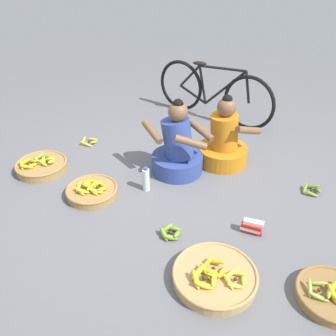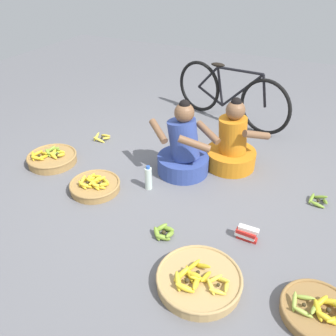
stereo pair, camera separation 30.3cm
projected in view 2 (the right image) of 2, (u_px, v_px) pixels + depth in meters
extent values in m
plane|color=slate|center=(177.00, 189.00, 3.38)|extent=(10.00, 10.00, 0.00)
cylinder|color=#334793|center=(183.00, 164.00, 3.58)|extent=(0.52, 0.52, 0.18)
cylinder|color=#334793|center=(184.00, 139.00, 3.43)|extent=(0.39, 0.34, 0.43)
sphere|color=brown|center=(184.00, 113.00, 3.28)|extent=(0.19, 0.19, 0.19)
sphere|color=black|center=(184.00, 105.00, 3.24)|extent=(0.10, 0.10, 0.10)
cylinder|color=brown|center=(158.00, 131.00, 3.41)|extent=(0.29, 0.24, 0.16)
cylinder|color=brown|center=(194.00, 144.00, 3.19)|extent=(0.31, 0.16, 0.16)
cylinder|color=orange|center=(230.00, 158.00, 3.68)|extent=(0.52, 0.52, 0.18)
cylinder|color=orange|center=(233.00, 135.00, 3.53)|extent=(0.40, 0.38, 0.38)
sphere|color=brown|center=(235.00, 110.00, 3.39)|extent=(0.19, 0.19, 0.19)
sphere|color=black|center=(236.00, 103.00, 3.35)|extent=(0.10, 0.10, 0.10)
cylinder|color=brown|center=(208.00, 132.00, 3.42)|extent=(0.31, 0.20, 0.16)
cylinder|color=brown|center=(257.00, 135.00, 3.38)|extent=(0.25, 0.28, 0.16)
torus|color=black|center=(199.00, 86.00, 4.78)|extent=(0.66, 0.25, 0.68)
torus|color=black|center=(265.00, 107.00, 4.18)|extent=(0.66, 0.25, 0.68)
cylinder|color=black|center=(242.00, 91.00, 4.32)|extent=(0.54, 0.20, 0.55)
cylinder|color=black|center=(220.00, 87.00, 4.53)|extent=(0.15, 0.08, 0.49)
cylinder|color=black|center=(240.00, 71.00, 4.23)|extent=(0.63, 0.23, 0.08)
cylinder|color=black|center=(210.00, 96.00, 4.70)|extent=(0.41, 0.16, 0.18)
cylinder|color=black|center=(208.00, 77.00, 4.60)|extent=(0.31, 0.13, 0.35)
cylinder|color=black|center=(264.00, 91.00, 4.10)|extent=(0.12, 0.06, 0.38)
ellipsoid|color=black|center=(218.00, 65.00, 4.41)|extent=(0.18, 0.08, 0.05)
cylinder|color=#A87F47|center=(95.00, 187.00, 3.34)|extent=(0.46, 0.46, 0.07)
torus|color=#A87F47|center=(95.00, 184.00, 3.32)|extent=(0.48, 0.48, 0.02)
ellipsoid|color=yellow|center=(104.00, 184.00, 3.25)|extent=(0.05, 0.14, 0.09)
ellipsoid|color=yellow|center=(106.00, 181.00, 3.31)|extent=(0.13, 0.11, 0.07)
ellipsoid|color=yellow|center=(99.00, 179.00, 3.33)|extent=(0.12, 0.12, 0.07)
ellipsoid|color=yellow|center=(95.00, 182.00, 3.31)|extent=(0.04, 0.14, 0.06)
ellipsoid|color=yellow|center=(95.00, 185.00, 3.24)|extent=(0.14, 0.07, 0.09)
ellipsoid|color=yellow|center=(99.00, 186.00, 3.23)|extent=(0.14, 0.09, 0.09)
sphere|color=#382D19|center=(100.00, 183.00, 3.28)|extent=(0.03, 0.03, 0.03)
ellipsoid|color=gold|center=(98.00, 180.00, 3.33)|extent=(0.03, 0.11, 0.06)
ellipsoid|color=gold|center=(99.00, 178.00, 3.36)|extent=(0.10, 0.10, 0.06)
ellipsoid|color=gold|center=(96.00, 176.00, 3.39)|extent=(0.12, 0.05, 0.05)
ellipsoid|color=gold|center=(91.00, 177.00, 3.37)|extent=(0.06, 0.12, 0.06)
ellipsoid|color=gold|center=(89.00, 179.00, 3.34)|extent=(0.08, 0.11, 0.05)
ellipsoid|color=gold|center=(90.00, 181.00, 3.31)|extent=(0.11, 0.04, 0.07)
ellipsoid|color=gold|center=(95.00, 182.00, 3.31)|extent=(0.10, 0.10, 0.06)
sphere|color=#382D19|center=(94.00, 179.00, 3.34)|extent=(0.03, 0.03, 0.03)
ellipsoid|color=yellow|center=(92.00, 183.00, 3.27)|extent=(0.04, 0.13, 0.08)
ellipsoid|color=yellow|center=(93.00, 181.00, 3.31)|extent=(0.12, 0.10, 0.05)
ellipsoid|color=yellow|center=(89.00, 179.00, 3.34)|extent=(0.13, 0.08, 0.07)
ellipsoid|color=yellow|center=(82.00, 181.00, 3.31)|extent=(0.04, 0.13, 0.08)
ellipsoid|color=yellow|center=(82.00, 185.00, 3.26)|extent=(0.13, 0.07, 0.07)
ellipsoid|color=yellow|center=(87.00, 186.00, 3.24)|extent=(0.12, 0.09, 0.08)
sphere|color=#382D19|center=(87.00, 183.00, 3.29)|extent=(0.03, 0.03, 0.03)
cylinder|color=tan|center=(199.00, 281.00, 2.41)|extent=(0.58, 0.58, 0.08)
torus|color=tan|center=(199.00, 277.00, 2.39)|extent=(0.59, 0.59, 0.02)
ellipsoid|color=yellow|center=(226.00, 287.00, 2.29)|extent=(0.05, 0.12, 0.06)
ellipsoid|color=yellow|center=(222.00, 279.00, 2.34)|extent=(0.12, 0.05, 0.07)
ellipsoid|color=yellow|center=(215.00, 279.00, 2.35)|extent=(0.10, 0.11, 0.06)
ellipsoid|color=yellow|center=(211.00, 287.00, 2.29)|extent=(0.10, 0.11, 0.06)
ellipsoid|color=yellow|center=(218.00, 292.00, 2.26)|extent=(0.12, 0.06, 0.05)
sphere|color=#382D19|center=(218.00, 285.00, 2.30)|extent=(0.03, 0.03, 0.03)
ellipsoid|color=gold|center=(206.00, 276.00, 2.36)|extent=(0.05, 0.14, 0.06)
ellipsoid|color=gold|center=(202.00, 266.00, 2.43)|extent=(0.14, 0.05, 0.08)
ellipsoid|color=gold|center=(193.00, 266.00, 2.43)|extent=(0.10, 0.13, 0.08)
ellipsoid|color=gold|center=(190.00, 274.00, 2.37)|extent=(0.12, 0.12, 0.07)
ellipsoid|color=gold|center=(199.00, 279.00, 2.34)|extent=(0.14, 0.09, 0.08)
sphere|color=#382D19|center=(198.00, 272.00, 2.39)|extent=(0.03, 0.03, 0.03)
ellipsoid|color=yellow|center=(196.00, 283.00, 2.31)|extent=(0.06, 0.14, 0.07)
ellipsoid|color=yellow|center=(192.00, 274.00, 2.36)|extent=(0.15, 0.07, 0.09)
ellipsoid|color=yellow|center=(181.00, 274.00, 2.37)|extent=(0.10, 0.14, 0.09)
ellipsoid|color=yellow|center=(178.00, 281.00, 2.32)|extent=(0.11, 0.14, 0.09)
ellipsoid|color=yellow|center=(185.00, 288.00, 2.28)|extent=(0.15, 0.07, 0.08)
sphere|color=#382D19|center=(187.00, 281.00, 2.33)|extent=(0.03, 0.03, 0.03)
cylinder|color=#A87F47|center=(52.00, 159.00, 3.75)|extent=(0.50, 0.50, 0.09)
torus|color=#A87F47|center=(52.00, 156.00, 3.73)|extent=(0.52, 0.52, 0.02)
ellipsoid|color=yellow|center=(61.00, 155.00, 3.69)|extent=(0.04, 0.12, 0.07)
ellipsoid|color=yellow|center=(60.00, 152.00, 3.75)|extent=(0.12, 0.05, 0.05)
ellipsoid|color=yellow|center=(53.00, 153.00, 3.72)|extent=(0.05, 0.12, 0.07)
ellipsoid|color=yellow|center=(53.00, 156.00, 3.67)|extent=(0.12, 0.06, 0.07)
sphere|color=#382D19|center=(58.00, 154.00, 3.71)|extent=(0.03, 0.03, 0.03)
ellipsoid|color=#8CAD38|center=(57.00, 153.00, 3.73)|extent=(0.03, 0.12, 0.06)
ellipsoid|color=#8CAD38|center=(58.00, 150.00, 3.77)|extent=(0.12, 0.08, 0.08)
ellipsoid|color=#8CAD38|center=(55.00, 149.00, 3.79)|extent=(0.13, 0.08, 0.07)
ellipsoid|color=#8CAD38|center=(51.00, 149.00, 3.78)|extent=(0.08, 0.12, 0.08)
ellipsoid|color=#8CAD38|center=(48.00, 153.00, 3.74)|extent=(0.10, 0.12, 0.06)
ellipsoid|color=#8CAD38|center=(48.00, 153.00, 3.72)|extent=(0.12, 0.08, 0.08)
ellipsoid|color=#8CAD38|center=(54.00, 154.00, 3.70)|extent=(0.11, 0.11, 0.07)
sphere|color=#382D19|center=(53.00, 152.00, 3.75)|extent=(0.03, 0.03, 0.03)
ellipsoid|color=gold|center=(43.00, 157.00, 3.66)|extent=(0.05, 0.14, 0.06)
ellipsoid|color=gold|center=(44.00, 153.00, 3.72)|extent=(0.14, 0.08, 0.07)
ellipsoid|color=gold|center=(37.00, 153.00, 3.72)|extent=(0.09, 0.14, 0.06)
ellipsoid|color=gold|center=(33.00, 156.00, 3.66)|extent=(0.12, 0.12, 0.08)
ellipsoid|color=gold|center=(38.00, 158.00, 3.63)|extent=(0.13, 0.09, 0.07)
sphere|color=#382D19|center=(39.00, 155.00, 3.68)|extent=(0.03, 0.03, 0.03)
cylinder|color=olive|center=(317.00, 312.00, 2.21)|extent=(0.45, 0.45, 0.07)
torus|color=olive|center=(318.00, 309.00, 2.19)|extent=(0.47, 0.47, 0.02)
ellipsoid|color=gold|center=(335.00, 304.00, 2.18)|extent=(0.14, 0.10, 0.09)
ellipsoid|color=gold|center=(329.00, 301.00, 2.20)|extent=(0.15, 0.05, 0.08)
ellipsoid|color=gold|center=(320.00, 302.00, 2.20)|extent=(0.11, 0.14, 0.07)
ellipsoid|color=gold|center=(318.00, 310.00, 2.15)|extent=(0.10, 0.15, 0.07)
ellipsoid|color=gold|center=(327.00, 318.00, 2.11)|extent=(0.15, 0.04, 0.08)
ellipsoid|color=gold|center=(336.00, 319.00, 2.10)|extent=(0.13, 0.13, 0.06)
sphere|color=#382D19|center=(328.00, 310.00, 2.15)|extent=(0.03, 0.03, 0.03)
ellipsoid|color=#9EB747|center=(314.00, 309.00, 2.16)|extent=(0.05, 0.13, 0.07)
ellipsoid|color=#9EB747|center=(304.00, 297.00, 2.24)|extent=(0.14, 0.04, 0.06)
ellipsoid|color=#9EB747|center=(294.00, 302.00, 2.20)|extent=(0.05, 0.13, 0.08)
ellipsoid|color=#9EB747|center=(303.00, 312.00, 2.15)|extent=(0.13, 0.03, 0.06)
sphere|color=#382D19|center=(304.00, 305.00, 2.19)|extent=(0.03, 0.03, 0.03)
ellipsoid|color=olive|center=(170.00, 234.00, 2.80)|extent=(0.04, 0.13, 0.08)
ellipsoid|color=olive|center=(168.00, 229.00, 2.86)|extent=(0.13, 0.06, 0.06)
ellipsoid|color=olive|center=(161.00, 228.00, 2.87)|extent=(0.11, 0.13, 0.08)
ellipsoid|color=olive|center=(157.00, 234.00, 2.81)|extent=(0.12, 0.12, 0.08)
ellipsoid|color=olive|center=(163.00, 237.00, 2.78)|extent=(0.14, 0.08, 0.07)
sphere|color=#382D19|center=(164.00, 232.00, 2.82)|extent=(0.04, 0.04, 0.04)
ellipsoid|color=yellow|center=(107.00, 138.00, 4.18)|extent=(0.03, 0.15, 0.08)
ellipsoid|color=yellow|center=(106.00, 135.00, 4.26)|extent=(0.16, 0.05, 0.06)
ellipsoid|color=yellow|center=(97.00, 137.00, 4.22)|extent=(0.06, 0.16, 0.07)
ellipsoid|color=yellow|center=(99.00, 140.00, 4.15)|extent=(0.16, 0.05, 0.07)
sphere|color=#382D19|center=(102.00, 138.00, 4.21)|extent=(0.03, 0.03, 0.03)
ellipsoid|color=olive|center=(325.00, 201.00, 3.16)|extent=(0.06, 0.14, 0.07)
ellipsoid|color=olive|center=(320.00, 197.00, 3.21)|extent=(0.14, 0.05, 0.08)
ellipsoid|color=olive|center=(311.00, 198.00, 3.21)|extent=(0.05, 0.14, 0.07)
ellipsoid|color=olive|center=(317.00, 205.00, 3.13)|extent=(0.14, 0.03, 0.06)
sphere|color=#382D19|center=(318.00, 201.00, 3.18)|extent=(0.03, 0.03, 0.03)
cylinder|color=silver|center=(148.00, 178.00, 3.32)|extent=(0.07, 0.07, 0.22)
cylinder|color=#2D59B7|center=(148.00, 167.00, 3.26)|extent=(0.04, 0.04, 0.02)
cube|color=red|center=(247.00, 238.00, 2.79)|extent=(0.16, 0.05, 0.03)
cube|color=white|center=(245.00, 235.00, 2.78)|extent=(0.16, 0.06, 0.03)
cube|color=red|center=(246.00, 233.00, 2.76)|extent=(0.16, 0.06, 0.03)
cube|color=white|center=(249.00, 229.00, 2.75)|extent=(0.16, 0.05, 0.03)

